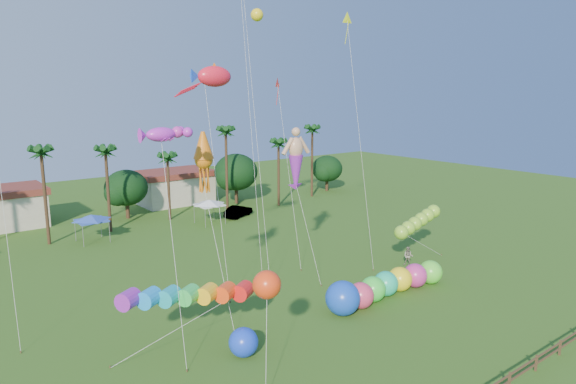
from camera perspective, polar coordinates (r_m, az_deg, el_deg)
ground at (r=33.44m, az=11.18°, el=-18.03°), size 160.00×160.00×0.00m
tree_line at (r=68.96m, az=-15.26°, el=0.78°), size 69.46×8.91×11.00m
buildings_row at (r=72.81m, az=-21.85°, el=-0.92°), size 35.00×7.00×4.00m
tent_row at (r=59.03m, az=-20.82°, el=-2.77°), size 31.00×4.00×0.60m
car_b at (r=67.51m, az=-5.53°, el=-2.14°), size 4.86×3.38×1.52m
spectator_b at (r=49.94m, az=13.21°, el=-6.97°), size 1.03×1.11×1.84m
caterpillar_inflatable at (r=41.81m, az=10.47°, el=-10.23°), size 12.61×2.79×2.58m
blue_ball at (r=33.16m, az=-4.97°, el=-16.30°), size 1.85×1.85×1.85m
rainbow_tube at (r=33.43m, az=-8.12°, el=-11.68°), size 10.45×4.16×3.86m
green_worm at (r=48.68m, az=12.49°, el=-4.42°), size 9.63×4.13×4.15m
orange_ball_kite at (r=27.90m, az=-2.37°, el=-10.27°), size 1.78×1.95×6.79m
merman_kite at (r=45.46m, az=0.88°, el=3.24°), size 2.34×5.37×12.60m
fish_kite at (r=42.48m, az=-8.17°, el=12.58°), size 4.64×5.67×18.27m
squid_kite at (r=36.94m, az=-9.35°, el=3.55°), size 1.56×5.62×13.49m
lobster_kite at (r=32.59m, az=-13.92°, el=6.21°), size 3.48×5.47×14.22m
delta_kite_red at (r=48.21m, az=-1.12°, el=11.60°), size 1.13×4.55×17.46m
delta_kite_yellow at (r=48.83m, az=6.66°, el=18.12°), size 1.31×4.42×23.20m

